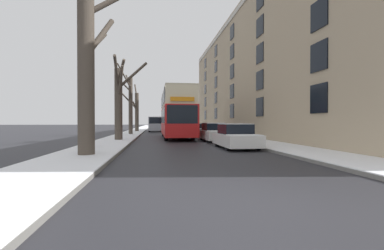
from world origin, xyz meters
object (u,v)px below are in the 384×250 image
at_px(bare_tree_left_1, 119,100).
at_px(parked_car_0, 236,137).
at_px(pedestrian_left_sidewalk, 89,132).
at_px(parked_car_3, 192,129).
at_px(bare_tree_left_3, 137,111).
at_px(double_decker_bus, 176,112).
at_px(bare_tree_left_0, 88,63).
at_px(parked_car_1, 214,133).
at_px(parked_car_2, 200,130).
at_px(bare_tree_left_2, 130,103).
at_px(oncoming_van, 155,124).

distance_m(bare_tree_left_1, parked_car_0, 9.98).
bearing_deg(parked_car_0, bare_tree_left_1, 140.35).
bearing_deg(pedestrian_left_sidewalk, parked_car_3, 1.31).
bearing_deg(bare_tree_left_3, double_decker_bus, -72.55).
bearing_deg(bare_tree_left_3, parked_car_0, -73.81).
bearing_deg(bare_tree_left_0, pedestrian_left_sidewalk, 103.35).
height_order(double_decker_bus, parked_car_1, double_decker_bus).
bearing_deg(parked_car_1, bare_tree_left_3, 110.44).
height_order(bare_tree_left_1, parked_car_0, bare_tree_left_1).
bearing_deg(double_decker_bus, parked_car_2, 32.53).
relative_size(parked_car_2, pedestrian_left_sidewalk, 2.25).
height_order(parked_car_1, parked_car_2, parked_car_1).
bearing_deg(double_decker_bus, bare_tree_left_2, 132.47).
height_order(bare_tree_left_0, parked_car_0, bare_tree_left_0).
relative_size(parked_car_2, oncoming_van, 0.76).
distance_m(bare_tree_left_0, parked_car_0, 8.74).
relative_size(bare_tree_left_2, bare_tree_left_3, 1.06).
xyz_separation_m(bare_tree_left_0, oncoming_van, (2.84, 30.09, -2.78)).
relative_size(bare_tree_left_2, pedestrian_left_sidewalk, 4.45).
bearing_deg(double_decker_bus, oncoming_van, 96.83).
xyz_separation_m(parked_car_1, oncoming_van, (-4.64, 21.38, 0.59)).
height_order(bare_tree_left_2, pedestrian_left_sidewalk, bare_tree_left_2).
bearing_deg(double_decker_bus, bare_tree_left_0, -109.89).
bearing_deg(parked_car_0, bare_tree_left_3, 106.19).
distance_m(bare_tree_left_0, bare_tree_left_3, 28.78).
height_order(parked_car_1, pedestrian_left_sidewalk, pedestrian_left_sidewalk).
height_order(bare_tree_left_2, oncoming_van, bare_tree_left_2).
distance_m(bare_tree_left_1, double_decker_bus, 6.42).
height_order(bare_tree_left_2, parked_car_3, bare_tree_left_2).
relative_size(parked_car_1, parked_car_3, 1.00).
height_order(bare_tree_left_2, bare_tree_left_3, bare_tree_left_2).
bearing_deg(parked_car_3, parked_car_2, -90.00).
relative_size(bare_tree_left_1, double_decker_bus, 0.55).
height_order(bare_tree_left_0, bare_tree_left_3, bare_tree_left_0).
xyz_separation_m(bare_tree_left_3, parked_car_1, (7.48, -20.07, -2.59)).
bearing_deg(parked_car_0, parked_car_2, 90.00).
distance_m(bare_tree_left_0, bare_tree_left_1, 9.19).
bearing_deg(bare_tree_left_3, parked_car_3, -46.90).
distance_m(bare_tree_left_3, double_decker_bus, 16.16).
distance_m(bare_tree_left_1, parked_car_3, 14.03).
xyz_separation_m(parked_car_0, parked_car_1, (0.00, 5.70, 0.02)).
relative_size(bare_tree_left_3, parked_car_3, 1.62).
height_order(bare_tree_left_0, double_decker_bus, bare_tree_left_0).
bearing_deg(parked_car_0, bare_tree_left_2, 115.63).
height_order(bare_tree_left_1, bare_tree_left_3, bare_tree_left_3).
distance_m(parked_car_1, parked_car_2, 6.35).
distance_m(bare_tree_left_2, pedestrian_left_sidewalk, 15.32).
bearing_deg(double_decker_bus, parked_car_0, -75.72).
xyz_separation_m(bare_tree_left_3, parked_car_3, (7.48, -7.99, -2.60)).
bearing_deg(bare_tree_left_3, parked_car_1, -69.56).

